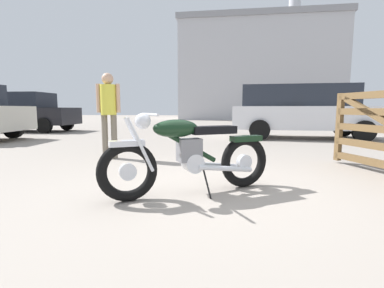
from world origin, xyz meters
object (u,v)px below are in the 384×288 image
Objects in this scene: blue_hatchback_right at (301,110)px; bystander at (108,107)px; white_estate_far at (26,112)px; vintage_motorcycle at (189,155)px.

bystander is at bearing -133.62° from blue_hatchback_right.
bystander is 0.39× the size of white_estate_far.
white_estate_far is 11.22m from blue_hatchback_right.
bystander is 8.73m from white_estate_far.
blue_hatchback_right is at bearing 170.29° from white_estate_far.
blue_hatchback_right is at bearing -143.25° from vintage_motorcycle.
bystander is 0.34× the size of blue_hatchback_right.
white_estate_far is at bearing 175.39° from blue_hatchback_right.
vintage_motorcycle is at bearing -110.48° from blue_hatchback_right.
blue_hatchback_right is (3.06, 6.51, 0.49)m from vintage_motorcycle.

